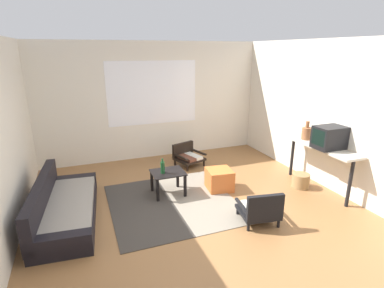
{
  "coord_description": "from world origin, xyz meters",
  "views": [
    {
      "loc": [
        -1.66,
        -3.86,
        2.5
      ],
      "look_at": [
        0.08,
        0.68,
        0.98
      ],
      "focal_mm": 28.22,
      "sensor_mm": 36.0,
      "label": 1
    }
  ],
  "objects_px": {
    "armchair_by_window": "(188,155)",
    "clay_vase": "(307,133)",
    "ottoman_orange": "(219,179)",
    "wicker_basket": "(301,181)",
    "console_shelf": "(320,150)",
    "coffee_table": "(168,177)",
    "crt_television": "(330,137)",
    "armchair_striped_foreground": "(260,209)",
    "couch": "(63,208)",
    "glass_bottle": "(163,167)"
  },
  "relations": [
    {
      "from": "crt_television",
      "to": "couch",
      "type": "bearing_deg",
      "value": 170.67
    },
    {
      "from": "glass_bottle",
      "to": "crt_television",
      "type": "bearing_deg",
      "value": -19.11
    },
    {
      "from": "couch",
      "to": "armchair_by_window",
      "type": "distance_m",
      "value": 2.97
    },
    {
      "from": "ottoman_orange",
      "to": "clay_vase",
      "type": "height_order",
      "value": "clay_vase"
    },
    {
      "from": "crt_television",
      "to": "ottoman_orange",
      "type": "bearing_deg",
      "value": 154.12
    },
    {
      "from": "armchair_by_window",
      "to": "crt_television",
      "type": "distance_m",
      "value": 2.98
    },
    {
      "from": "crt_television",
      "to": "clay_vase",
      "type": "xyz_separation_m",
      "value": [
        0.0,
        0.58,
        -0.07
      ]
    },
    {
      "from": "ottoman_orange",
      "to": "crt_television",
      "type": "xyz_separation_m",
      "value": [
        1.7,
        -0.82,
        0.87
      ]
    },
    {
      "from": "crt_television",
      "to": "glass_bottle",
      "type": "bearing_deg",
      "value": 160.89
    },
    {
      "from": "wicker_basket",
      "to": "console_shelf",
      "type": "bearing_deg",
      "value": -35.17
    },
    {
      "from": "coffee_table",
      "to": "armchair_striped_foreground",
      "type": "bearing_deg",
      "value": -54.92
    },
    {
      "from": "armchair_by_window",
      "to": "wicker_basket",
      "type": "xyz_separation_m",
      "value": [
        1.6,
        -1.87,
        -0.09
      ]
    },
    {
      "from": "couch",
      "to": "ottoman_orange",
      "type": "xyz_separation_m",
      "value": [
        2.7,
        0.1,
        -0.0
      ]
    },
    {
      "from": "armchair_by_window",
      "to": "armchair_striped_foreground",
      "type": "xyz_separation_m",
      "value": [
        0.17,
        -2.66,
        0.01
      ]
    },
    {
      "from": "crt_television",
      "to": "armchair_striped_foreground",
      "type": "bearing_deg",
      "value": -164.5
    },
    {
      "from": "couch",
      "to": "glass_bottle",
      "type": "distance_m",
      "value": 1.7
    },
    {
      "from": "coffee_table",
      "to": "wicker_basket",
      "type": "height_order",
      "value": "coffee_table"
    },
    {
      "from": "armchair_by_window",
      "to": "clay_vase",
      "type": "height_order",
      "value": "clay_vase"
    },
    {
      "from": "couch",
      "to": "glass_bottle",
      "type": "height_order",
      "value": "glass_bottle"
    },
    {
      "from": "couch",
      "to": "glass_bottle",
      "type": "bearing_deg",
      "value": 7.86
    },
    {
      "from": "armchair_striped_foreground",
      "to": "couch",
      "type": "bearing_deg",
      "value": 156.79
    },
    {
      "from": "glass_bottle",
      "to": "wicker_basket",
      "type": "relative_size",
      "value": 0.85
    },
    {
      "from": "armchair_by_window",
      "to": "ottoman_orange",
      "type": "xyz_separation_m",
      "value": [
        0.12,
        -1.38,
        -0.03
      ]
    },
    {
      "from": "ottoman_orange",
      "to": "wicker_basket",
      "type": "distance_m",
      "value": 1.56
    },
    {
      "from": "console_shelf",
      "to": "wicker_basket",
      "type": "height_order",
      "value": "console_shelf"
    },
    {
      "from": "clay_vase",
      "to": "crt_television",
      "type": "bearing_deg",
      "value": -90.31
    },
    {
      "from": "couch",
      "to": "clay_vase",
      "type": "xyz_separation_m",
      "value": [
        4.4,
        -0.15,
        0.79
      ]
    },
    {
      "from": "clay_vase",
      "to": "glass_bottle",
      "type": "bearing_deg",
      "value": 172.24
    },
    {
      "from": "wicker_basket",
      "to": "glass_bottle",
      "type": "bearing_deg",
      "value": 166.46
    },
    {
      "from": "couch",
      "to": "armchair_by_window",
      "type": "bearing_deg",
      "value": 29.98
    },
    {
      "from": "ottoman_orange",
      "to": "console_shelf",
      "type": "relative_size",
      "value": 0.29
    },
    {
      "from": "armchair_striped_foreground",
      "to": "glass_bottle",
      "type": "distance_m",
      "value": 1.81
    },
    {
      "from": "armchair_by_window",
      "to": "ottoman_orange",
      "type": "bearing_deg",
      "value": -85.0
    },
    {
      "from": "armchair_by_window",
      "to": "console_shelf",
      "type": "bearing_deg",
      "value": -48.0
    },
    {
      "from": "couch",
      "to": "coffee_table",
      "type": "distance_m",
      "value": 1.77
    },
    {
      "from": "armchair_by_window",
      "to": "glass_bottle",
      "type": "height_order",
      "value": "glass_bottle"
    },
    {
      "from": "console_shelf",
      "to": "coffee_table",
      "type": "bearing_deg",
      "value": 163.59
    },
    {
      "from": "coffee_table",
      "to": "console_shelf",
      "type": "bearing_deg",
      "value": -16.41
    },
    {
      "from": "ottoman_orange",
      "to": "coffee_table",
      "type": "bearing_deg",
      "value": 171.4
    },
    {
      "from": "clay_vase",
      "to": "console_shelf",
      "type": "bearing_deg",
      "value": -90.0
    },
    {
      "from": "crt_television",
      "to": "wicker_basket",
      "type": "xyz_separation_m",
      "value": [
        -0.22,
        0.34,
        -0.93
      ]
    },
    {
      "from": "couch",
      "to": "ottoman_orange",
      "type": "height_order",
      "value": "couch"
    },
    {
      "from": "armchair_by_window",
      "to": "crt_television",
      "type": "bearing_deg",
      "value": -50.55
    },
    {
      "from": "couch",
      "to": "console_shelf",
      "type": "bearing_deg",
      "value": -6.94
    },
    {
      "from": "armchair_striped_foreground",
      "to": "console_shelf",
      "type": "height_order",
      "value": "console_shelf"
    },
    {
      "from": "wicker_basket",
      "to": "ottoman_orange",
      "type": "bearing_deg",
      "value": 161.97
    },
    {
      "from": "armchair_striped_foreground",
      "to": "wicker_basket",
      "type": "xyz_separation_m",
      "value": [
        1.43,
        0.8,
        -0.1
      ]
    },
    {
      "from": "coffee_table",
      "to": "crt_television",
      "type": "xyz_separation_m",
      "value": [
        2.65,
        -0.97,
        0.72
      ]
    },
    {
      "from": "coffee_table",
      "to": "glass_bottle",
      "type": "relative_size",
      "value": 2.14
    },
    {
      "from": "ottoman_orange",
      "to": "glass_bottle",
      "type": "xyz_separation_m",
      "value": [
        -1.05,
        0.13,
        0.35
      ]
    }
  ]
}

